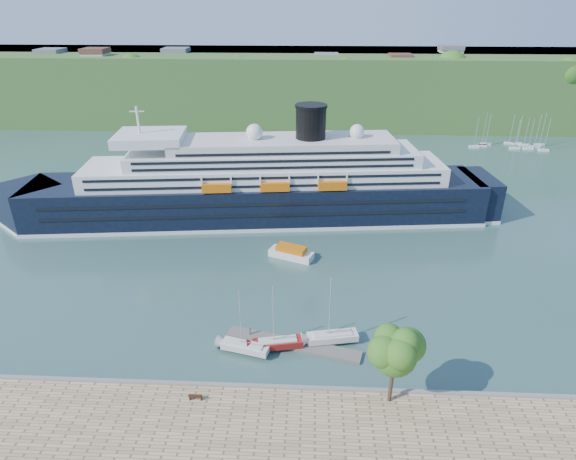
# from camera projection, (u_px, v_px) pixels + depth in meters

# --- Properties ---
(ground) EXTENTS (400.00, 400.00, 0.00)m
(ground) POSITION_uv_depth(u_px,v_px,m) (263.00, 392.00, 56.90)
(ground) COLOR #2C4E48
(ground) RESTS_ON ground
(far_hillside) EXTENTS (400.00, 50.00, 24.00)m
(far_hillside) POSITION_uv_depth(u_px,v_px,m) (299.00, 85.00, 181.95)
(far_hillside) COLOR #3B5E25
(far_hillside) RESTS_ON ground
(quay_coping) EXTENTS (220.00, 0.50, 0.30)m
(quay_coping) POSITION_uv_depth(u_px,v_px,m) (263.00, 386.00, 56.21)
(quay_coping) COLOR slate
(quay_coping) RESTS_ON promenade
(cruise_ship) EXTENTS (106.27, 26.28, 23.63)m
(cruise_ship) POSITION_uv_depth(u_px,v_px,m) (255.00, 164.00, 96.93)
(cruise_ship) COLOR black
(cruise_ship) RESTS_ON ground
(park_bench) EXTENTS (1.57, 0.65, 1.00)m
(park_bench) POSITION_uv_depth(u_px,v_px,m) (196.00, 396.00, 54.38)
(park_bench) COLOR #442313
(park_bench) RESTS_ON promenade
(promenade_tree) EXTENTS (6.50, 6.50, 10.76)m
(promenade_tree) POSITION_uv_depth(u_px,v_px,m) (394.00, 363.00, 52.13)
(promenade_tree) COLOR #245B17
(promenade_tree) RESTS_ON promenade
(floating_pontoon) EXTENTS (18.50, 6.92, 0.41)m
(floating_pontoon) POSITION_uv_depth(u_px,v_px,m) (293.00, 344.00, 64.49)
(floating_pontoon) COLOR #69645D
(floating_pontoon) RESTS_ON ground
(sailboat_white_near) EXTENTS (7.28, 3.64, 9.06)m
(sailboat_white_near) POSITION_uv_depth(u_px,v_px,m) (244.00, 325.00, 61.27)
(sailboat_white_near) COLOR silver
(sailboat_white_near) RESTS_ON ground
(sailboat_red) EXTENTS (7.52, 3.42, 9.38)m
(sailboat_red) POSITION_uv_depth(u_px,v_px,m) (277.00, 320.00, 61.86)
(sailboat_red) COLOR maroon
(sailboat_red) RESTS_ON ground
(sailboat_white_far) EXTENTS (7.79, 3.49, 9.72)m
(sailboat_white_far) POSITION_uv_depth(u_px,v_px,m) (334.00, 313.00, 62.94)
(sailboat_white_far) COLOR silver
(sailboat_white_far) RESTS_ON ground
(tender_launch) EXTENTS (8.48, 5.57, 2.22)m
(tender_launch) POSITION_uv_depth(u_px,v_px,m) (291.00, 252.00, 85.89)
(tender_launch) COLOR #D4640C
(tender_launch) RESTS_ON ground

